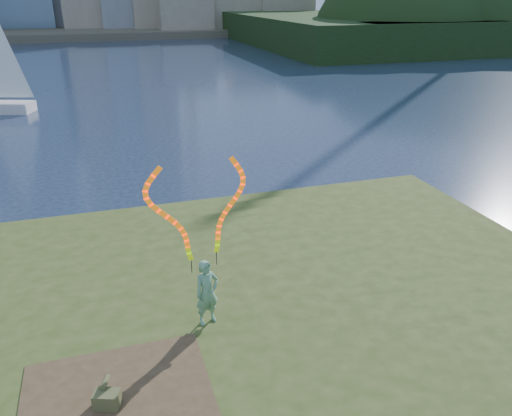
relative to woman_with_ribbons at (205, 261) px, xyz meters
name	(u,v)px	position (x,y,z in m)	size (l,w,h in m)	color
ground	(207,314)	(0.25, 1.33, -2.26)	(320.00, 320.00, 0.00)	#18243C
grassy_knoll	(231,365)	(0.25, -0.96, -1.92)	(20.00, 18.00, 0.80)	#344318
dirt_patch	(118,405)	(-1.95, -1.87, -1.45)	(3.20, 3.00, 0.02)	#47331E
far_shore	(100,29)	(0.25, 96.33, -1.66)	(320.00, 40.00, 1.20)	#4F4939
wooded_hill	(487,38)	(59.82, 61.29, -2.10)	(78.00, 50.00, 63.00)	black
woman_with_ribbons	(205,261)	(0.00, 0.00, 0.00)	(1.90, 0.64, 3.85)	#1B7439
canvas_bag	(107,398)	(-2.12, -1.82, -1.29)	(0.49, 0.55, 0.40)	#4F4E28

